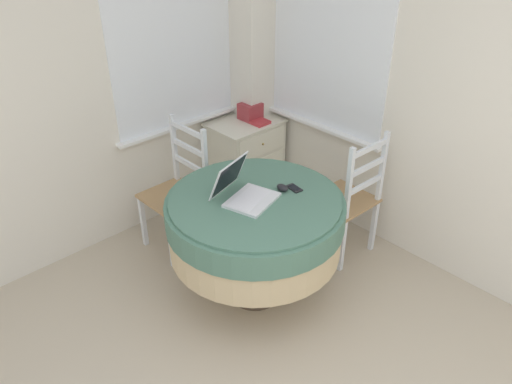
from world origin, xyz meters
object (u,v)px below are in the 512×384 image
cell_phone (294,188)px  storage_box (250,111)px  dining_chair_near_back_window (178,192)px  computer_mouse (282,188)px  dining_chair_near_right_window (348,200)px  laptop (244,191)px  book_on_cabinet (255,120)px  corner_cabinet (246,159)px  round_dining_table (255,221)px

cell_phone → storage_box: 1.33m
dining_chair_near_back_window → storage_box: size_ratio=5.80×
computer_mouse → dining_chair_near_right_window: (0.63, -0.07, -0.33)m
laptop → book_on_cabinet: 1.35m
laptop → storage_box: (0.99, 1.01, -0.05)m
corner_cabinet → storage_box: bearing=14.9°
dining_chair_near_back_window → book_on_cabinet: (0.94, 0.15, 0.26)m
dining_chair_near_right_window → book_on_cabinet: size_ratio=4.08×
laptop → cell_phone: (0.31, -0.13, -0.05)m
dining_chair_near_right_window → storage_box: (0.12, 1.18, 0.31)m
round_dining_table → book_on_cabinet: 1.35m
round_dining_table → storage_box: 1.42m
storage_box → dining_chair_near_right_window: bearing=-95.7°
computer_mouse → storage_box: 1.33m
round_dining_table → laptop: 0.23m
laptop → dining_chair_near_right_window: bearing=-11.0°
cell_phone → corner_cabinet: (0.60, 1.12, -0.43)m
dining_chair_near_back_window → dining_chair_near_right_window: 1.26m
round_dining_table → dining_chair_near_right_window: size_ratio=1.13×
book_on_cabinet → dining_chair_near_back_window: bearing=-170.7°
computer_mouse → book_on_cabinet: size_ratio=0.34×
round_dining_table → laptop: (-0.05, 0.04, 0.22)m
round_dining_table → dining_chair_near_back_window: 0.83m
dining_chair_near_right_window → book_on_cabinet: (0.10, 1.10, 0.26)m
laptop → round_dining_table: bearing=-39.0°
corner_cabinet → storage_box: (0.08, 0.02, 0.43)m
cell_phone → dining_chair_near_right_window: (0.56, -0.04, -0.31)m
laptop → storage_box: 1.41m
computer_mouse → round_dining_table: bearing=164.4°
dining_chair_near_back_window → storage_box: bearing=13.6°
cell_phone → dining_chair_near_back_window: bearing=107.2°
round_dining_table → cell_phone: cell_phone is taller
computer_mouse → corner_cabinet: 1.35m
dining_chair_near_right_window → book_on_cabinet: bearing=84.6°
dining_chair_near_back_window → corner_cabinet: size_ratio=1.40×
dining_chair_near_right_window → corner_cabinet: dining_chair_near_right_window is taller
round_dining_table → computer_mouse: (0.19, -0.05, 0.19)m
corner_cabinet → book_on_cabinet: (0.07, -0.06, 0.37)m
computer_mouse → cell_phone: size_ratio=0.74×
cell_phone → storage_box: storage_box is taller
round_dining_table → laptop: bearing=141.0°
laptop → cell_phone: laptop is taller
dining_chair_near_back_window → book_on_cabinet: 0.99m
laptop → dining_chair_near_back_window: 0.86m
cell_phone → dining_chair_near_right_window: bearing=-3.7°
round_dining_table → dining_chair_near_back_window: bearing=91.5°
round_dining_table → book_on_cabinet: bearing=46.6°
computer_mouse → dining_chair_near_back_window: bearing=103.5°
storage_box → computer_mouse: bearing=-124.0°
dining_chair_near_right_window → corner_cabinet: 1.16m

